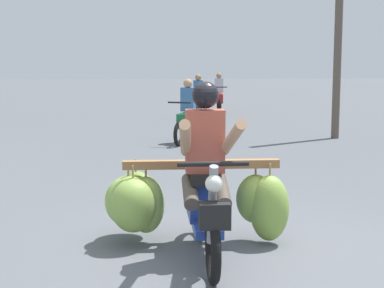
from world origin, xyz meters
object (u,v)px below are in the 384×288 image
(motorbike_distant_ahead_right, at_px, (219,96))
(motorbike_distant_ahead_left, at_px, (188,117))
(motorbike_distant_far_ahead, at_px, (198,101))
(motorbike_main_loaded, at_px, (184,196))
(utility_pole, at_px, (339,27))

(motorbike_distant_ahead_right, bearing_deg, motorbike_distant_ahead_left, -104.46)
(motorbike_distant_ahead_left, bearing_deg, motorbike_distant_far_ahead, 79.98)
(motorbike_main_loaded, bearing_deg, motorbike_distant_far_ahead, 81.83)
(motorbike_main_loaded, relative_size, utility_pole, 0.37)
(utility_pole, bearing_deg, motorbike_distant_ahead_right, 101.16)
(motorbike_distant_ahead_right, height_order, motorbike_distant_far_ahead, same)
(motorbike_distant_far_ahead, bearing_deg, utility_pole, -63.22)
(motorbike_main_loaded, relative_size, motorbike_distant_ahead_right, 1.16)
(motorbike_distant_ahead_left, height_order, motorbike_distant_ahead_right, same)
(motorbike_main_loaded, relative_size, motorbike_distant_far_ahead, 1.17)
(motorbike_main_loaded, bearing_deg, motorbike_distant_ahead_right, 79.19)
(motorbike_distant_ahead_right, bearing_deg, motorbike_distant_far_ahead, -113.59)
(motorbike_distant_far_ahead, xyz_separation_m, utility_pole, (2.55, -5.05, 1.99))
(motorbike_distant_ahead_left, distance_m, motorbike_distant_ahead_right, 8.10)
(motorbike_distant_far_ahead, relative_size, utility_pole, 0.31)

